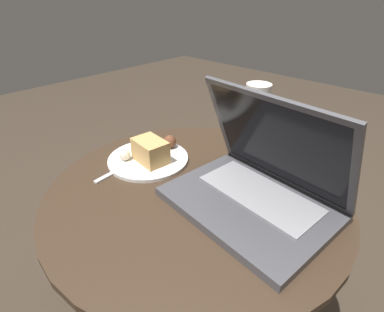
% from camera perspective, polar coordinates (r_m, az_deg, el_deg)
% --- Properties ---
extents(table, '(0.69, 0.69, 0.55)m').
position_cam_1_polar(table, '(0.79, 0.68, -14.67)').
color(table, black).
rests_on(table, ground_plane).
extents(napkin, '(0.17, 0.14, 0.00)m').
position_cam_1_polar(napkin, '(0.82, -8.33, -0.39)').
color(napkin, white).
rests_on(napkin, table).
extents(laptop, '(0.35, 0.28, 0.24)m').
position_cam_1_polar(laptop, '(0.64, 12.37, -5.19)').
color(laptop, '#47474C').
rests_on(laptop, table).
extents(beer_glass, '(0.06, 0.06, 0.20)m').
position_cam_1_polar(beer_glass, '(0.79, 11.89, 6.17)').
color(beer_glass, brown).
rests_on(beer_glass, table).
extents(snack_plate, '(0.21, 0.21, 0.07)m').
position_cam_1_polar(snack_plate, '(0.80, -8.09, 0.25)').
color(snack_plate, white).
rests_on(snack_plate, table).
extents(fork, '(0.03, 0.18, 0.00)m').
position_cam_1_polar(fork, '(0.80, -11.86, -1.54)').
color(fork, silver).
rests_on(fork, table).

